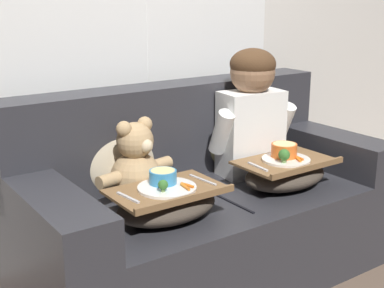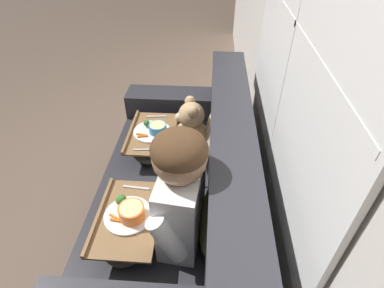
{
  "view_description": "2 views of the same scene",
  "coord_description": "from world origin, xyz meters",
  "px_view_note": "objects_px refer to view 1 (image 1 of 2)",
  "views": [
    {
      "loc": [
        -1.45,
        -1.93,
        1.37
      ],
      "look_at": [
        -0.01,
        0.13,
        0.66
      ],
      "focal_mm": 50.0,
      "sensor_mm": 36.0,
      "label": 1
    },
    {
      "loc": [
        1.23,
        0.21,
        1.78
      ],
      "look_at": [
        -0.12,
        0.11,
        0.68
      ],
      "focal_mm": 28.0,
      "sensor_mm": 36.0,
      "label": 2
    }
  ],
  "objects_px": {
    "throw_pillow_behind_child": "(232,134)",
    "throw_pillow_behind_teddy": "(120,154)",
    "lap_tray_child": "(285,172)",
    "child_figure": "(252,107)",
    "lap_tray_teddy": "(167,203)",
    "teddy_bear": "(137,167)",
    "couch": "(201,209)"
  },
  "relations": [
    {
      "from": "throw_pillow_behind_child",
      "to": "throw_pillow_behind_teddy",
      "type": "xyz_separation_m",
      "value": [
        -0.68,
        0.0,
        0.0
      ]
    },
    {
      "from": "lap_tray_child",
      "to": "child_figure",
      "type": "bearing_deg",
      "value": 90.02
    },
    {
      "from": "throw_pillow_behind_child",
      "to": "lap_tray_child",
      "type": "xyz_separation_m",
      "value": [
        -0.0,
        -0.42,
        -0.1
      ]
    },
    {
      "from": "child_figure",
      "to": "lap_tray_teddy",
      "type": "bearing_deg",
      "value": -159.09
    },
    {
      "from": "child_figure",
      "to": "teddy_bear",
      "type": "relative_size",
      "value": 1.57
    },
    {
      "from": "couch",
      "to": "throw_pillow_behind_child",
      "type": "xyz_separation_m",
      "value": [
        0.34,
        0.19,
        0.29
      ]
    },
    {
      "from": "couch",
      "to": "throw_pillow_behind_child",
      "type": "relative_size",
      "value": 4.48
    },
    {
      "from": "couch",
      "to": "throw_pillow_behind_teddy",
      "type": "height_order",
      "value": "couch"
    },
    {
      "from": "teddy_bear",
      "to": "lap_tray_child",
      "type": "distance_m",
      "value": 0.73
    },
    {
      "from": "throw_pillow_behind_child",
      "to": "child_figure",
      "type": "height_order",
      "value": "child_figure"
    },
    {
      "from": "throw_pillow_behind_child",
      "to": "couch",
      "type": "bearing_deg",
      "value": -151.54
    },
    {
      "from": "teddy_bear",
      "to": "throw_pillow_behind_teddy",
      "type": "bearing_deg",
      "value": 90.39
    },
    {
      "from": "couch",
      "to": "child_figure",
      "type": "relative_size",
      "value": 2.75
    },
    {
      "from": "child_figure",
      "to": "throw_pillow_behind_teddy",
      "type": "bearing_deg",
      "value": 167.21
    },
    {
      "from": "teddy_bear",
      "to": "lap_tray_teddy",
      "type": "distance_m",
      "value": 0.27
    },
    {
      "from": "child_figure",
      "to": "lap_tray_teddy",
      "type": "xyz_separation_m",
      "value": [
        -0.68,
        -0.26,
        -0.28
      ]
    },
    {
      "from": "throw_pillow_behind_child",
      "to": "child_figure",
      "type": "xyz_separation_m",
      "value": [
        -0.0,
        -0.16,
        0.18
      ]
    },
    {
      "from": "throw_pillow_behind_teddy",
      "to": "child_figure",
      "type": "xyz_separation_m",
      "value": [
        0.68,
        -0.16,
        0.18
      ]
    },
    {
      "from": "couch",
      "to": "lap_tray_child",
      "type": "relative_size",
      "value": 3.85
    },
    {
      "from": "throw_pillow_behind_child",
      "to": "throw_pillow_behind_teddy",
      "type": "relative_size",
      "value": 1.01
    },
    {
      "from": "throw_pillow_behind_child",
      "to": "lap_tray_child",
      "type": "relative_size",
      "value": 0.86
    },
    {
      "from": "throw_pillow_behind_teddy",
      "to": "lap_tray_child",
      "type": "height_order",
      "value": "throw_pillow_behind_teddy"
    },
    {
      "from": "throw_pillow_behind_teddy",
      "to": "child_figure",
      "type": "bearing_deg",
      "value": -12.79
    },
    {
      "from": "lap_tray_child",
      "to": "teddy_bear",
      "type": "bearing_deg",
      "value": 159.33
    },
    {
      "from": "couch",
      "to": "lap_tray_teddy",
      "type": "height_order",
      "value": "couch"
    },
    {
      "from": "teddy_bear",
      "to": "child_figure",
      "type": "bearing_deg",
      "value": 0.34
    },
    {
      "from": "throw_pillow_behind_child",
      "to": "teddy_bear",
      "type": "bearing_deg",
      "value": -166.87
    },
    {
      "from": "throw_pillow_behind_child",
      "to": "child_figure",
      "type": "relative_size",
      "value": 0.61
    },
    {
      "from": "child_figure",
      "to": "teddy_bear",
      "type": "distance_m",
      "value": 0.71
    },
    {
      "from": "couch",
      "to": "child_figure",
      "type": "bearing_deg",
      "value": 5.04
    },
    {
      "from": "teddy_bear",
      "to": "lap_tray_teddy",
      "type": "relative_size",
      "value": 0.89
    },
    {
      "from": "throw_pillow_behind_teddy",
      "to": "teddy_bear",
      "type": "bearing_deg",
      "value": -89.61
    }
  ]
}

